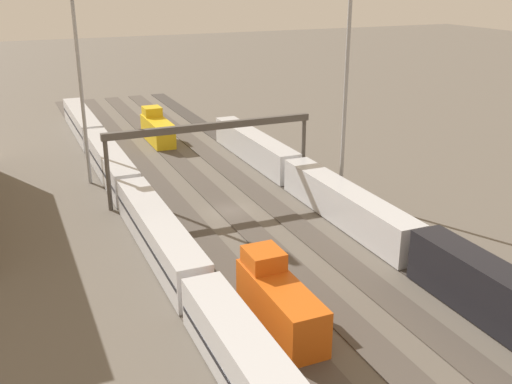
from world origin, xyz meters
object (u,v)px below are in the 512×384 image
object	(u,v)px
light_mast_0	(349,29)
light_mast_1	(78,59)
train_on_track_2	(157,129)
train_on_track_4	(130,193)
train_on_track_0	(338,199)
signal_gantry	(211,135)
train_on_track_3	(279,301)

from	to	relation	value
light_mast_0	light_mast_1	distance (m)	31.59
train_on_track_2	train_on_track_4	xyz separation A→B (m)	(-26.45, 10.00, -0.14)
train_on_track_0	light_mast_1	xyz separation A→B (m)	(22.24, 22.75, 13.27)
light_mast_0	train_on_track_0	bearing A→B (deg)	145.60
train_on_track_0	signal_gantry	bearing A→B (deg)	39.86
train_on_track_0	train_on_track_3	world-z (taller)	train_on_track_3
train_on_track_2	signal_gantry	bearing A→B (deg)	180.00
train_on_track_3	signal_gantry	xyz separation A→B (m)	(28.64, -5.00, 5.26)
light_mast_1	signal_gantry	distance (m)	18.20
train_on_track_2	light_mast_0	world-z (taller)	light_mast_0
train_on_track_0	signal_gantry	xyz separation A→B (m)	(11.98, 10.00, 5.31)
train_on_track_4	signal_gantry	size ratio (longest dim) A/B	3.82
train_on_track_4	train_on_track_3	distance (m)	28.22
train_on_track_3	light_mast_0	distance (m)	33.53
train_on_track_3	signal_gantry	size ratio (longest dim) A/B	0.40
train_on_track_3	light_mast_1	bearing A→B (deg)	11.27
train_on_track_2	light_mast_1	world-z (taller)	light_mast_1
train_on_track_2	train_on_track_4	size ratio (longest dim) A/B	0.10
train_on_track_4	light_mast_0	world-z (taller)	light_mast_0
train_on_track_4	light_mast_1	size ratio (longest dim) A/B	4.04
train_on_track_2	signal_gantry	xyz separation A→B (m)	(-25.59, 0.00, 5.26)
light_mast_0	train_on_track_3	bearing A→B (deg)	139.70
train_on_track_3	light_mast_1	size ratio (longest dim) A/B	0.42
train_on_track_0	light_mast_0	distance (m)	18.30
train_on_track_4	light_mast_0	xyz separation A→B (m)	(-5.77, -23.66, 17.22)
train_on_track_4	signal_gantry	bearing A→B (deg)	-85.06
light_mast_1	signal_gantry	size ratio (longest dim) A/B	0.95
train_on_track_2	light_mast_1	size ratio (longest dim) A/B	0.42
train_on_track_3	train_on_track_0	bearing A→B (deg)	-42.00
train_on_track_2	light_mast_0	bearing A→B (deg)	-157.02
train_on_track_2	light_mast_0	xyz separation A→B (m)	(-32.22, -13.66, 17.08)
train_on_track_0	signal_gantry	world-z (taller)	signal_gantry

